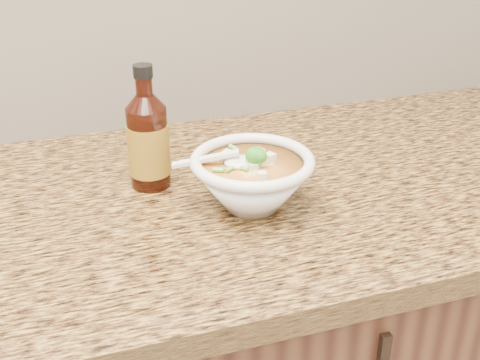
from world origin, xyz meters
name	(u,v)px	position (x,y,z in m)	size (l,w,h in m)	color
soup_bowl	(252,181)	(0.39, 1.60, 0.95)	(0.22, 0.19, 0.11)	white
hot_sauce_bottle	(148,142)	(0.26, 1.72, 0.98)	(0.09, 0.09, 0.21)	#3B1108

